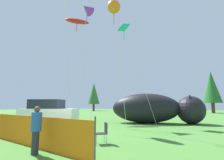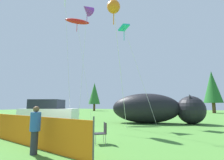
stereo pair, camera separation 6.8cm
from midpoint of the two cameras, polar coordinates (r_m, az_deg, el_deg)
The scene contains 12 objects.
ground_plane at distance 11.60m, azimuth -17.86°, elevation -15.98°, with size 120.00×120.00×0.00m, color #477F33.
parked_car at distance 14.16m, azimuth -20.13°, elevation -10.29°, with size 4.44×3.31×2.07m.
folding_chair at distance 7.87m, azimuth -3.28°, elevation -16.41°, with size 0.71×0.71×0.89m.
inflatable_cat at distance 16.80m, azimuth 13.79°, elevation -9.30°, with size 8.38×4.67×2.74m.
safety_fence at distance 8.62m, azimuth -27.02°, elevation -14.30°, with size 8.17×1.23×1.32m.
spectator_in_green_shirt at distance 6.73m, azimuth -23.81°, elevation -14.07°, with size 0.35×0.35×1.61m.
kite_teal_diamond at distance 17.62m, azimuth 3.97°, elevation 16.16°, with size 3.38×1.20×9.47m.
kite_red_lizard at distance 22.81m, azimuth -11.48°, elevation 18.19°, with size 3.03×2.46×12.42m.
kite_orange_flower at distance 13.03m, azimuth 0.44°, elevation 22.67°, with size 0.91×2.65×8.82m.
kite_purple_delta at distance 18.82m, azimuth -8.27°, elevation 21.89°, with size 1.18×1.77×11.70m.
horizon_tree_east at distance 53.56m, azimuth -5.99°, elevation -4.42°, with size 3.53×3.53×8.43m.
horizon_tree_west at distance 43.77m, azimuth 29.68°, elevation -2.00°, with size 3.81×3.81×9.09m.
Camera 1 is at (8.26, -7.96, 1.64)m, focal length 28.00 mm.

